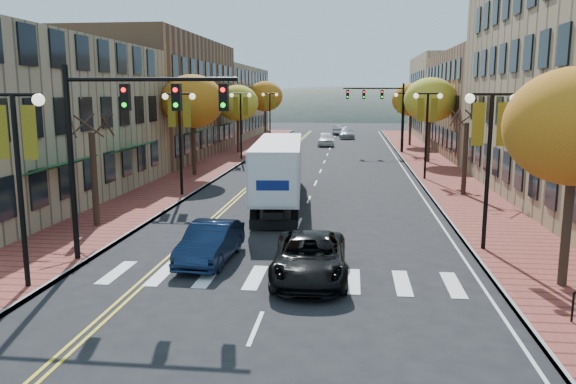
% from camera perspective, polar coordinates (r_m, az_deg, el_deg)
% --- Properties ---
extents(ground, '(200.00, 200.00, 0.00)m').
position_cam_1_polar(ground, '(16.90, -2.12, -10.95)').
color(ground, black).
rests_on(ground, ground).
extents(sidewalk_left, '(4.00, 85.00, 0.15)m').
position_cam_1_polar(sidewalk_left, '(49.79, -6.79, 3.07)').
color(sidewalk_left, brown).
rests_on(sidewalk_left, ground).
extents(sidewalk_right, '(4.00, 85.00, 0.15)m').
position_cam_1_polar(sidewalk_right, '(48.92, 14.23, 2.71)').
color(sidewalk_right, brown).
rests_on(sidewalk_right, ground).
extents(building_left_mid, '(12.00, 24.00, 11.00)m').
position_cam_1_polar(building_left_mid, '(55.13, -14.29, 9.16)').
color(building_left_mid, brown).
rests_on(building_left_mid, ground).
extents(building_left_far, '(12.00, 26.00, 9.50)m').
position_cam_1_polar(building_left_far, '(79.03, -7.80, 9.00)').
color(building_left_far, '#9E8966').
rests_on(building_left_far, ground).
extents(building_right_mid, '(15.00, 24.00, 10.00)m').
position_cam_1_polar(building_right_mid, '(59.82, 22.36, 8.29)').
color(building_right_mid, brown).
rests_on(building_right_mid, ground).
extents(building_right_far, '(15.00, 20.00, 11.00)m').
position_cam_1_polar(building_right_far, '(81.21, 18.18, 9.16)').
color(building_right_far, '#9E8966').
rests_on(building_right_far, ground).
extents(tree_left_a, '(0.28, 0.28, 4.20)m').
position_cam_1_polar(tree_left_a, '(26.48, -19.07, 1.23)').
color(tree_left_a, '#382619').
rests_on(tree_left_a, sidewalk_left).
extents(tree_left_b, '(4.48, 4.48, 7.21)m').
position_cam_1_polar(tree_left_b, '(41.21, -9.68, 9.06)').
color(tree_left_b, '#382619').
rests_on(tree_left_b, sidewalk_left).
extents(tree_left_c, '(4.16, 4.16, 6.69)m').
position_cam_1_polar(tree_left_c, '(56.76, -5.15, 8.99)').
color(tree_left_c, '#382619').
rests_on(tree_left_c, sidewalk_left).
extents(tree_left_d, '(4.61, 4.61, 7.42)m').
position_cam_1_polar(tree_left_d, '(74.48, -2.33, 9.68)').
color(tree_left_d, '#382619').
rests_on(tree_left_d, sidewalk_left).
extents(tree_right_a, '(4.16, 4.16, 6.69)m').
position_cam_1_polar(tree_right_a, '(18.82, 27.18, 5.91)').
color(tree_right_a, '#382619').
rests_on(tree_right_a, sidewalk_right).
extents(tree_right_b, '(0.28, 0.28, 4.20)m').
position_cam_1_polar(tree_right_b, '(34.45, 17.54, 3.24)').
color(tree_right_b, '#382619').
rests_on(tree_right_b, sidewalk_right).
extents(tree_right_c, '(4.48, 4.48, 7.21)m').
position_cam_1_polar(tree_right_c, '(50.04, 14.26, 9.04)').
color(tree_right_c, '#382619').
rests_on(tree_right_c, sidewalk_right).
extents(tree_right_d, '(4.35, 4.35, 7.00)m').
position_cam_1_polar(tree_right_d, '(65.93, 12.41, 9.14)').
color(tree_right_d, '#382619').
rests_on(tree_right_d, sidewalk_right).
extents(lamp_left_a, '(1.96, 0.36, 6.05)m').
position_cam_1_polar(lamp_left_a, '(18.56, -25.82, 3.60)').
color(lamp_left_a, black).
rests_on(lamp_left_a, ground).
extents(lamp_left_b, '(1.96, 0.36, 6.05)m').
position_cam_1_polar(lamp_left_b, '(33.16, -10.95, 6.82)').
color(lamp_left_b, black).
rests_on(lamp_left_b, ground).
extents(lamp_left_c, '(1.96, 0.36, 6.05)m').
position_cam_1_polar(lamp_left_c, '(50.61, -4.83, 8.01)').
color(lamp_left_c, black).
rests_on(lamp_left_c, ground).
extents(lamp_left_d, '(1.96, 0.36, 6.05)m').
position_cam_1_polar(lamp_left_d, '(68.34, -1.85, 8.56)').
color(lamp_left_d, black).
rests_on(lamp_left_d, ground).
extents(lamp_right_a, '(1.96, 0.36, 6.05)m').
position_cam_1_polar(lamp_right_a, '(22.26, 19.81, 4.92)').
color(lamp_right_a, black).
rests_on(lamp_right_a, ground).
extents(lamp_right_b, '(1.96, 0.36, 6.05)m').
position_cam_1_polar(lamp_right_b, '(39.96, 13.94, 7.22)').
color(lamp_right_b, black).
rests_on(lamp_right_b, ground).
extents(lamp_right_c, '(1.96, 0.36, 6.05)m').
position_cam_1_polar(lamp_right_c, '(57.85, 11.68, 8.09)').
color(lamp_right_c, black).
rests_on(lamp_right_c, ground).
extents(traffic_mast_near, '(6.10, 0.35, 7.00)m').
position_cam_1_polar(traffic_mast_near, '(20.22, -16.53, 6.43)').
color(traffic_mast_near, black).
rests_on(traffic_mast_near, ground).
extents(traffic_mast_far, '(6.10, 0.34, 7.00)m').
position_cam_1_polar(traffic_mast_far, '(57.69, 9.67, 8.78)').
color(traffic_mast_far, black).
rests_on(traffic_mast_far, ground).
extents(semi_truck, '(3.45, 14.34, 3.55)m').
position_cam_1_polar(semi_truck, '(31.00, -0.85, 2.67)').
color(semi_truck, black).
rests_on(semi_truck, ground).
extents(navy_sedan, '(1.73, 4.39, 1.42)m').
position_cam_1_polar(navy_sedan, '(20.58, -7.89, -5.10)').
color(navy_sedan, '#0D1A36').
rests_on(navy_sedan, ground).
extents(black_suv, '(2.62, 5.29, 1.44)m').
position_cam_1_polar(black_suv, '(18.58, 2.23, -6.63)').
color(black_suv, black).
rests_on(black_suv, ground).
extents(car_far_white, '(2.07, 4.69, 1.57)m').
position_cam_1_polar(car_far_white, '(65.43, 3.85, 5.40)').
color(car_far_white, white).
rests_on(car_far_white, ground).
extents(car_far_silver, '(2.25, 5.02, 1.43)m').
position_cam_1_polar(car_far_silver, '(76.27, 5.97, 5.97)').
color(car_far_silver, '#A4A4AB').
rests_on(car_far_silver, ground).
extents(car_far_oncoming, '(1.81, 4.39, 1.41)m').
position_cam_1_polar(car_far_oncoming, '(83.23, 5.21, 6.31)').
color(car_far_oncoming, '#A6A5AD').
rests_on(car_far_oncoming, ground).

